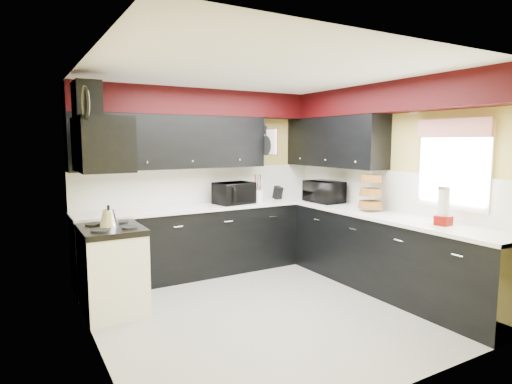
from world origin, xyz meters
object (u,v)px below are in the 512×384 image
at_px(microwave, 324,192).
at_px(kettle, 109,218).
at_px(utensil_crock, 258,196).
at_px(toaster_oven, 235,193).
at_px(knife_block, 278,193).

relative_size(microwave, kettle, 2.79).
xyz_separation_m(microwave, utensil_crock, (-0.80, 0.53, -0.07)).
xyz_separation_m(toaster_oven, kettle, (-1.83, -0.66, -0.08)).
relative_size(toaster_oven, knife_block, 2.70).
bearing_deg(knife_block, microwave, -64.43).
bearing_deg(knife_block, utensil_crock, -177.55).
bearing_deg(kettle, utensil_crock, 16.87).
relative_size(utensil_crock, knife_block, 0.86).
height_order(utensil_crock, knife_block, knife_block).
bearing_deg(toaster_oven, knife_block, -2.16).
bearing_deg(utensil_crock, toaster_oven, -177.56).
relative_size(utensil_crock, kettle, 0.83).
bearing_deg(kettle, microwave, 2.72).
relative_size(microwave, knife_block, 2.87).
bearing_deg(microwave, toaster_oven, 64.47).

